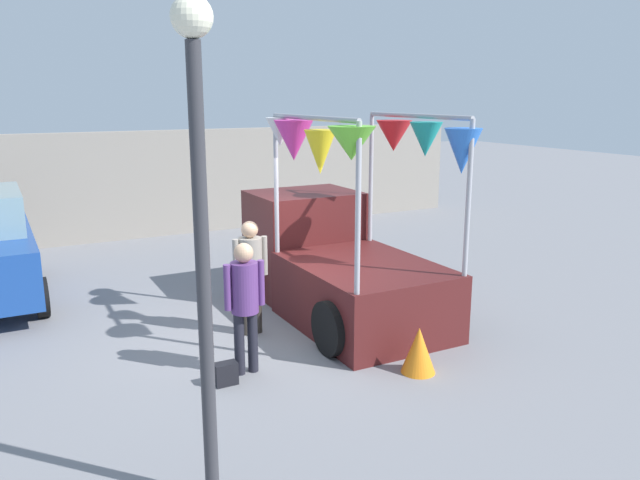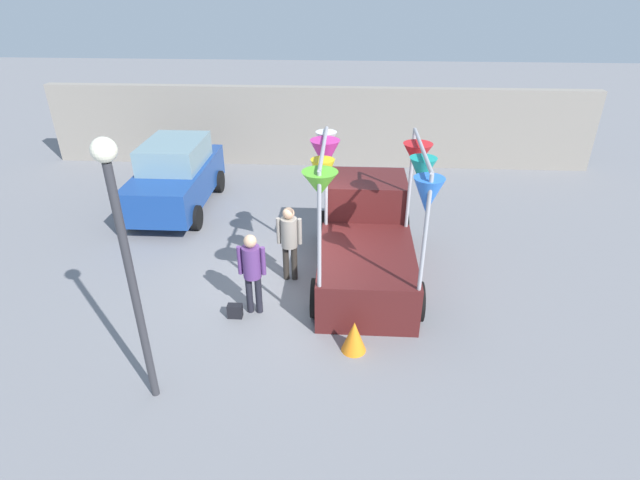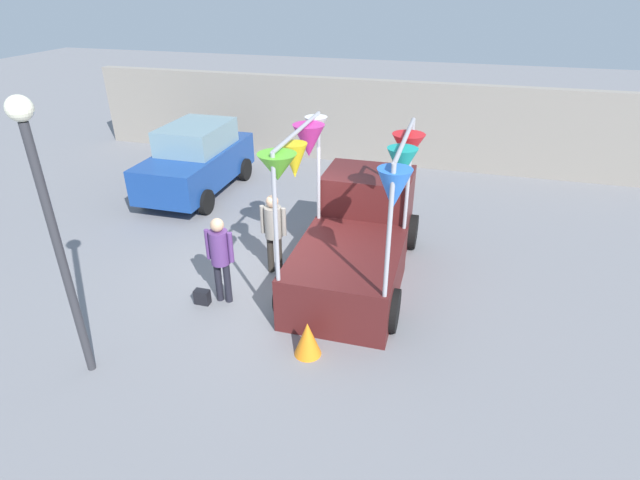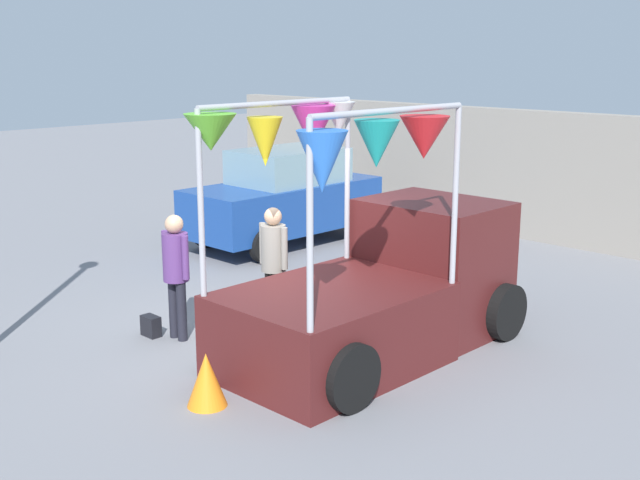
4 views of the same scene
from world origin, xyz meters
The scene contains 8 objects.
ground_plane centered at (0.00, 0.00, 0.00)m, with size 60.00×60.00×0.00m, color slate.
vendor_truck centered at (1.47, 0.67, 0.92)m, with size 2.46×4.15×3.18m.
person_customer centered at (-0.69, -1.00, 1.02)m, with size 0.53×0.34×1.69m.
person_vendor centered at (-0.12, 0.22, 1.02)m, with size 0.53×0.34×1.69m.
handbag centered at (-1.04, -1.20, 0.14)m, with size 0.28×0.16×0.28m, color black.
street_lamp centered at (-1.88, -3.24, 2.69)m, with size 0.32×0.32×4.16m.
brick_boundary_wall centered at (0.00, 7.54, 1.30)m, with size 18.00×0.36×2.60m, color gray.
folded_kite_bundle_tangerine centered at (1.24, -2.02, 0.30)m, with size 0.44×0.44×0.60m, color orange.
Camera 1 is at (-3.31, -7.92, 3.44)m, focal length 35.00 mm.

